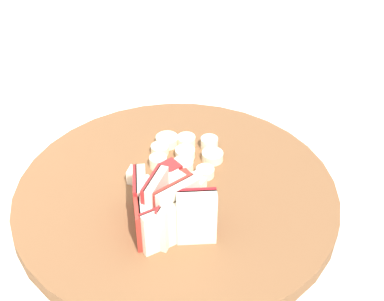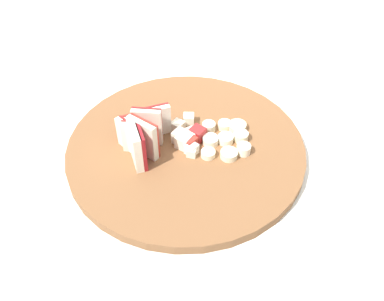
{
  "view_description": "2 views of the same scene",
  "coord_description": "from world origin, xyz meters",
  "px_view_note": "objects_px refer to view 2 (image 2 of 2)",
  "views": [
    {
      "loc": [
        -0.53,
        -0.15,
        1.33
      ],
      "look_at": [
        -0.02,
        0.02,
        0.92
      ],
      "focal_mm": 52.57,
      "sensor_mm": 36.0,
      "label": 1
    },
    {
      "loc": [
        -0.02,
        -0.45,
        1.34
      ],
      "look_at": [
        -0.04,
        -0.01,
        0.92
      ],
      "focal_mm": 37.69,
      "sensor_mm": 36.0,
      "label": 2
    }
  ],
  "objects_px": {
    "cutting_board": "(186,148)",
    "banana_slice_rows": "(227,138)",
    "apple_wedge_fan": "(141,133)",
    "apple_dice_pile": "(188,137)"
  },
  "relations": [
    {
      "from": "apple_wedge_fan",
      "to": "apple_dice_pile",
      "type": "relative_size",
      "value": 1.15
    },
    {
      "from": "cutting_board",
      "to": "banana_slice_rows",
      "type": "height_order",
      "value": "banana_slice_rows"
    },
    {
      "from": "apple_wedge_fan",
      "to": "apple_dice_pile",
      "type": "xyz_separation_m",
      "value": [
        0.07,
        0.02,
        -0.02
      ]
    },
    {
      "from": "cutting_board",
      "to": "apple_dice_pile",
      "type": "relative_size",
      "value": 4.07
    },
    {
      "from": "cutting_board",
      "to": "apple_wedge_fan",
      "type": "bearing_deg",
      "value": -170.58
    },
    {
      "from": "cutting_board",
      "to": "apple_dice_pile",
      "type": "height_order",
      "value": "apple_dice_pile"
    },
    {
      "from": "apple_wedge_fan",
      "to": "cutting_board",
      "type": "bearing_deg",
      "value": 9.42
    },
    {
      "from": "banana_slice_rows",
      "to": "apple_wedge_fan",
      "type": "bearing_deg",
      "value": -170.4
    },
    {
      "from": "apple_dice_pile",
      "to": "banana_slice_rows",
      "type": "distance_m",
      "value": 0.06
    },
    {
      "from": "apple_wedge_fan",
      "to": "banana_slice_rows",
      "type": "relative_size",
      "value": 1.19
    }
  ]
}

